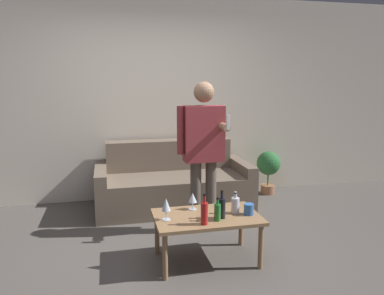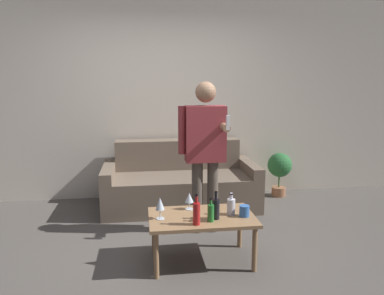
{
  "view_description": "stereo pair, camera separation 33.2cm",
  "coord_description": "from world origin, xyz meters",
  "px_view_note": "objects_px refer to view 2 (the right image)",
  "views": [
    {
      "loc": [
        -0.58,
        -3.1,
        1.62
      ],
      "look_at": [
        0.25,
        0.44,
        0.95
      ],
      "focal_mm": 35.0,
      "sensor_mm": 36.0,
      "label": 1
    },
    {
      "loc": [
        -0.25,
        -3.17,
        1.62
      ],
      "look_at": [
        0.25,
        0.44,
        0.95
      ],
      "focal_mm": 35.0,
      "sensor_mm": 36.0,
      "label": 2
    }
  ],
  "objects_px": {
    "coffee_table": "(202,221)",
    "person_standing_front": "(205,146)",
    "couch": "(180,183)",
    "bottle_orange": "(197,213)"
  },
  "relations": [
    {
      "from": "couch",
      "to": "bottle_orange",
      "type": "distance_m",
      "value": 1.75
    },
    {
      "from": "coffee_table",
      "to": "person_standing_front",
      "type": "xyz_separation_m",
      "value": [
        0.14,
        0.67,
        0.56
      ]
    },
    {
      "from": "bottle_orange",
      "to": "person_standing_front",
      "type": "height_order",
      "value": "person_standing_front"
    },
    {
      "from": "coffee_table",
      "to": "couch",
      "type": "bearing_deg",
      "value": 91.19
    },
    {
      "from": "coffee_table",
      "to": "person_standing_front",
      "type": "bearing_deg",
      "value": 78.18
    },
    {
      "from": "bottle_orange",
      "to": "person_standing_front",
      "type": "bearing_deg",
      "value": 75.95
    },
    {
      "from": "couch",
      "to": "bottle_orange",
      "type": "xyz_separation_m",
      "value": [
        -0.04,
        -1.73,
        0.24
      ]
    },
    {
      "from": "couch",
      "to": "coffee_table",
      "type": "xyz_separation_m",
      "value": [
        0.03,
        -1.54,
        0.09
      ]
    },
    {
      "from": "couch",
      "to": "person_standing_front",
      "type": "relative_size",
      "value": 1.21
    },
    {
      "from": "couch",
      "to": "person_standing_front",
      "type": "bearing_deg",
      "value": -78.92
    }
  ]
}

